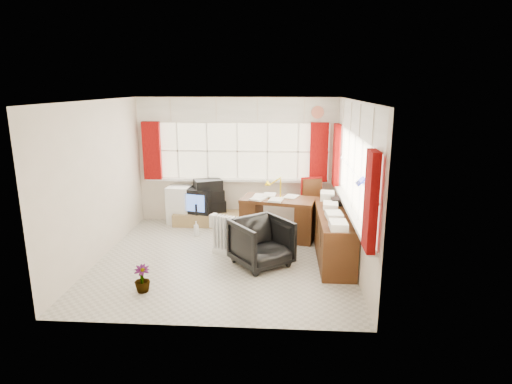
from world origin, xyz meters
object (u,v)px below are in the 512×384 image
(task_chair, at_px, (313,203))
(credenza, at_px, (333,234))
(radiator, at_px, (226,238))
(desk, at_px, (278,216))
(tv_bench, at_px, (209,218))
(mini_fridge, at_px, (180,205))
(desk_lamp, at_px, (281,184))
(office_chair, at_px, (261,243))
(crt_tv, at_px, (200,200))

(task_chair, distance_m, credenza, 1.35)
(radiator, bearing_deg, credenza, -0.69)
(task_chair, distance_m, radiator, 2.01)
(desk, bearing_deg, credenza, -42.63)
(tv_bench, height_order, mini_fridge, mini_fridge)
(desk, xyz_separation_m, tv_bench, (-1.38, 0.69, -0.29))
(desk_lamp, bearing_deg, office_chair, -102.42)
(desk, bearing_deg, desk_lamp, 13.06)
(mini_fridge, bearing_deg, tv_bench, -7.46)
(office_chair, xyz_separation_m, crt_tv, (-1.33, 1.96, 0.13))
(desk_lamp, distance_m, task_chair, 0.92)
(task_chair, bearing_deg, crt_tv, 173.95)
(radiator, distance_m, mini_fridge, 1.95)
(crt_tv, height_order, mini_fridge, mini_fridge)
(radiator, xyz_separation_m, tv_bench, (-0.53, 1.50, -0.14))
(crt_tv, bearing_deg, radiator, -64.90)
(radiator, bearing_deg, desk, 43.61)
(radiator, relative_size, crt_tv, 1.01)
(desk, relative_size, mini_fridge, 1.85)
(credenza, height_order, crt_tv, credenza)
(task_chair, xyz_separation_m, office_chair, (-0.89, -1.73, -0.18))
(desk, height_order, credenza, credenza)
(crt_tv, bearing_deg, credenza, -32.31)
(radiator, bearing_deg, task_chair, 40.95)
(desk, distance_m, credenza, 1.22)
(office_chair, bearing_deg, desk, 41.90)
(crt_tv, bearing_deg, mini_fridge, 174.51)
(tv_bench, bearing_deg, task_chair, -5.51)
(crt_tv, bearing_deg, desk_lamp, -24.25)
(radiator, xyz_separation_m, credenza, (1.74, -0.02, 0.13))
(desk, relative_size, task_chair, 1.37)
(desk, bearing_deg, tv_bench, 153.34)
(tv_bench, xyz_separation_m, mini_fridge, (-0.61, 0.08, 0.25))
(tv_bench, bearing_deg, mini_fridge, 172.54)
(radiator, height_order, credenza, credenza)
(radiator, xyz_separation_m, mini_fridge, (-1.14, 1.58, 0.11))
(office_chair, distance_m, radiator, 0.75)
(task_chair, bearing_deg, office_chair, -117.26)
(tv_bench, bearing_deg, office_chair, -59.20)
(task_chair, height_order, office_chair, task_chair)
(desk, distance_m, desk_lamp, 0.61)
(desk_lamp, bearing_deg, mini_fridge, 159.36)
(radiator, bearing_deg, crt_tv, 115.10)
(crt_tv, bearing_deg, desk, -25.05)
(office_chair, bearing_deg, task_chair, 25.42)
(credenza, xyz_separation_m, crt_tv, (-2.47, 1.56, 0.10))
(tv_bench, bearing_deg, credenza, -33.70)
(desk, height_order, desk_lamp, desk_lamp)
(desk, relative_size, tv_bench, 1.00)
(office_chair, height_order, credenza, credenza)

